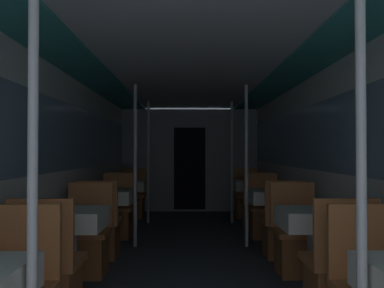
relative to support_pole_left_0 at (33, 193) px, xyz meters
The scene contains 28 objects.
wall_left 3.02m from the support_pole_left_0, 103.31° to the left, with size 0.05×10.23×2.09m.
wall_right 3.63m from the support_pole_left_0, 54.03° to the left, with size 0.05×10.23×2.09m.
ceiling_panel 3.21m from the support_pole_left_0, 76.26° to the left, with size 2.83×10.23×0.07m.
bulkhead_far 6.94m from the support_pole_left_0, 84.06° to the left, with size 2.77×0.09×2.09m.
support_pole_left_0 is the anchor object (origin of this frame).
dining_table_left_1 1.90m from the support_pole_left_0, 100.25° to the left, with size 0.57×0.57×0.73m.
chair_left_near_1 1.50m from the support_pole_left_0, 104.82° to the left, with size 0.46×0.46×0.90m.
chair_left_far_1 2.54m from the support_pole_left_0, 97.82° to the left, with size 0.46×0.46×0.90m.
dining_table_left_2 3.69m from the support_pole_left_0, 95.17° to the left, with size 0.57×0.57×0.73m.
chair_left_near_2 3.18m from the support_pole_left_0, 96.13° to the left, with size 0.46×0.46×0.90m.
chair_left_far_2 4.30m from the support_pole_left_0, 94.46° to the left, with size 0.46×0.46×0.90m.
support_pole_left_2 3.65m from the support_pole_left_0, 90.00° to the left, with size 0.05×0.05×2.09m.
dining_table_left_3 5.50m from the support_pole_left_0, 93.45° to the left, with size 0.57×0.57×0.73m.
chair_left_near_3 4.96m from the support_pole_left_0, 93.86° to the left, with size 0.46×0.46×0.90m.
chair_left_far_3 6.10m from the support_pole_left_0, 93.12° to the left, with size 0.46×0.46×0.90m.
support_pole_left_3 5.47m from the support_pole_left_0, 90.00° to the left, with size 0.05×0.05×2.09m.
support_pole_right_0 1.43m from the support_pole_left_0, ahead, with size 0.05×0.05×2.09m.
dining_table_right_1 2.58m from the support_pole_left_0, 45.93° to the left, with size 0.57×0.57×0.73m.
chair_right_near_1 2.29m from the support_pole_left_0, 35.22° to the left, with size 0.46×0.46×0.90m.
chair_right_far_1 3.08m from the support_pole_left_0, 53.67° to the left, with size 0.46×0.46×0.90m.
dining_table_right_2 4.07m from the support_pole_left_0, 64.17° to the left, with size 0.57×0.57×0.73m.
chair_right_near_2 3.62m from the support_pole_left_0, 60.10° to the left, with size 0.46×0.46×0.90m.
chair_right_far_2 4.64m from the support_pole_left_0, 67.32° to the left, with size 0.46×0.46×0.90m.
support_pole_right_2 3.92m from the support_pole_left_0, 68.51° to the left, with size 0.05×0.05×2.09m.
dining_table_right_3 5.76m from the support_pole_left_0, 72.11° to the left, with size 0.57×0.57×0.73m.
chair_right_near_3 5.26m from the support_pole_left_0, 70.16° to the left, with size 0.46×0.46×0.90m.
chair_right_far_3 6.34m from the support_pole_left_0, 73.73° to the left, with size 0.46×0.46×0.90m.
support_pole_right_3 5.65m from the support_pole_left_0, 75.30° to the left, with size 0.05×0.05×2.09m.
Camera 1 is at (-0.04, -1.08, 1.22)m, focal length 40.00 mm.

